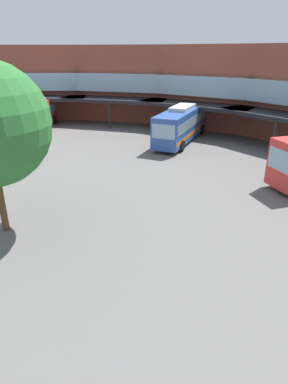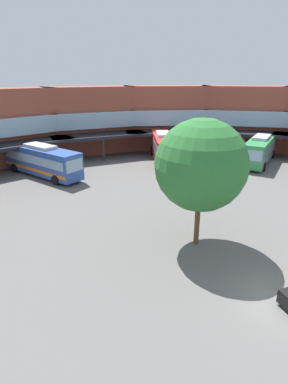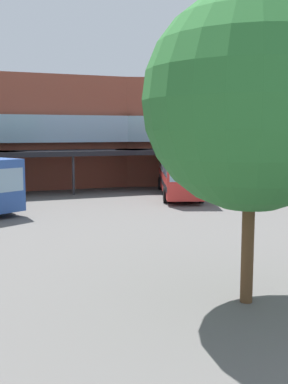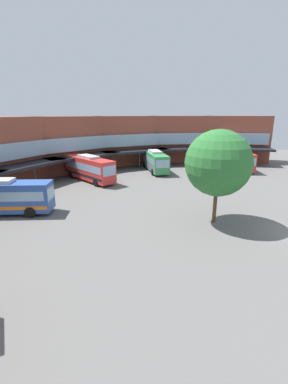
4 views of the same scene
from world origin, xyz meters
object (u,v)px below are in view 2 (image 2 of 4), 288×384
at_px(bus_0, 42,160).
at_px(bus_3, 163,147).
at_px(plaza_tree, 201,165).
at_px(bus_4, 260,149).

xyz_separation_m(bus_0, bus_3, (16.17, 0.33, 0.12)).
distance_m(bus_0, plaza_tree, 22.79).
height_order(bus_0, bus_4, bus_0).
height_order(bus_0, plaza_tree, plaza_tree).
distance_m(bus_3, plaza_tree, 23.06).
height_order(bus_3, plaza_tree, plaza_tree).
relative_size(bus_0, bus_4, 1.11).
bearing_deg(bus_4, bus_3, -65.14).
distance_m(bus_0, bus_3, 16.17).
distance_m(bus_0, bus_4, 28.37).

